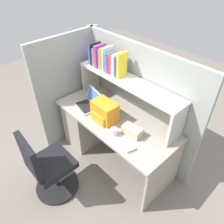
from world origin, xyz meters
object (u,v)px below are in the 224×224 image
at_px(backpack, 104,111).
at_px(paper_cup, 114,132).
at_px(tissue_box, 132,131).
at_px(laptop, 89,103).
at_px(computer_mouse, 130,149).
at_px(office_chair, 48,169).

height_order(backpack, paper_cup, backpack).
distance_m(paper_cup, tissue_box, 0.20).
bearing_deg(tissue_box, laptop, 175.98).
relative_size(laptop, backpack, 1.18).
distance_m(backpack, computer_mouse, 0.57).
relative_size(laptop, office_chair, 0.38).
distance_m(backpack, paper_cup, 0.30).
bearing_deg(office_chair, paper_cup, -113.96).
height_order(paper_cup, tissue_box, tissue_box).
bearing_deg(paper_cup, backpack, 159.76).
distance_m(computer_mouse, tissue_box, 0.24).
relative_size(backpack, computer_mouse, 2.88).
xyz_separation_m(paper_cup, office_chair, (-0.35, -0.69, -0.38)).
relative_size(laptop, computer_mouse, 3.40).
bearing_deg(paper_cup, computer_mouse, -7.74).
relative_size(tissue_box, office_chair, 0.24).
height_order(backpack, tissue_box, backpack).
xyz_separation_m(laptop, paper_cup, (0.60, -0.13, -0.01)).
xyz_separation_m(laptop, computer_mouse, (0.88, -0.16, -0.03)).
height_order(tissue_box, office_chair, office_chair).
height_order(computer_mouse, paper_cup, paper_cup).
bearing_deg(paper_cup, tissue_box, 49.89).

